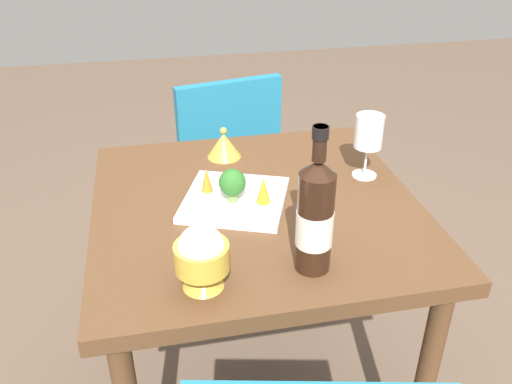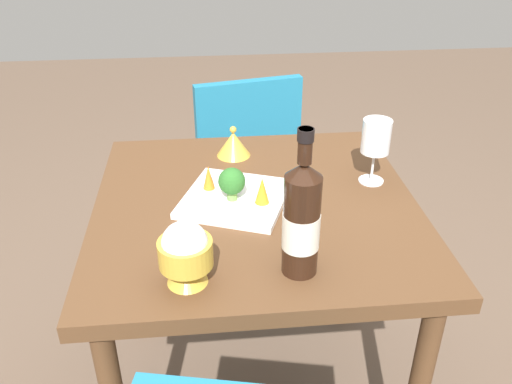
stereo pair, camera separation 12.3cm
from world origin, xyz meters
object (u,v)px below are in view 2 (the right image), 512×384
Objects in this scene: wine_bottle at (301,219)px; carrot_garnish_right at (209,177)px; rice_bowl_lid at (233,144)px; broccoli_floret at (232,182)px; wine_glass at (376,138)px; rice_bowl at (185,252)px; serving_plate at (235,198)px; chair_near_window at (244,153)px; carrot_garnish_left at (262,190)px.

carrot_garnish_right is at bearing -62.04° from wine_bottle.
rice_bowl_lid is 0.29m from broccoli_floret.
carrot_garnish_right is (0.44, 0.02, -0.08)m from wine_glass.
wine_bottle is 2.28× the size of rice_bowl.
serving_plate is at bearing 10.26° from wine_glass.
carrot_garnish_left is (0.01, 0.78, 0.28)m from chair_near_window.
wine_bottle is 0.39m from carrot_garnish_right.
chair_near_window is 2.63× the size of wine_bottle.
broccoli_floret is (0.12, -0.28, -0.06)m from wine_bottle.
rice_bowl_lid is 1.17× the size of broccoli_floret.
serving_plate is 0.09m from carrot_garnish_left.
chair_near_window is at bearing -100.58° from rice_bowl.
wine_glass is at bearing -167.53° from broccoli_floret.
rice_bowl_lid is at bearing -102.79° from rice_bowl.
rice_bowl is at bearing 55.95° from carrot_garnish_left.
carrot_garnish_right is at bearing -98.48° from rice_bowl.
wine_bottle is at bearing 101.22° from carrot_garnish_left.
rice_bowl reaches higher than serving_plate.
wine_bottle reaches higher than wine_glass.
rice_bowl is (0.23, 0.02, -0.05)m from wine_bottle.
carrot_garnish_right is (0.08, 0.22, 0.01)m from rice_bowl_lid.
wine_glass is 0.63m from rice_bowl.
broccoli_floret is (0.38, 0.09, -0.06)m from wine_glass.
carrot_garnish_left is (-0.18, -0.27, -0.02)m from rice_bowl.
rice_bowl is 1.42× the size of rice_bowl_lid.
serving_plate is (0.08, 0.74, 0.23)m from chair_near_window.
serving_plate is (-0.12, -0.31, -0.07)m from rice_bowl.
carrot_garnish_left is 1.08× the size of carrot_garnish_right.
wine_glass is at bearing -125.68° from wine_bottle.
broccoli_floret is 0.09m from carrot_garnish_right.
wine_bottle is (-0.04, 1.04, 0.35)m from chair_near_window.
carrot_garnish_left is (-0.07, 0.02, -0.01)m from broccoli_floret.
rice_bowl_lid is at bearing -79.64° from wine_bottle.
serving_plate is at bearing -107.51° from chair_near_window.
wine_bottle is 0.27m from carrot_garnish_left.
broccoli_floret is at bearing -17.50° from carrot_garnish_left.
rice_bowl is 2.19× the size of carrot_garnish_right.
rice_bowl is (0.49, 0.38, -0.05)m from wine_glass.
rice_bowl_lid is 0.27m from serving_plate.
broccoli_floret is at bearing 85.71° from rice_bowl_lid.
carrot_garnish_right is (0.13, -0.08, -0.00)m from carrot_garnish_left.
carrot_garnish_left is at bearing -78.78° from wine_bottle.
wine_bottle reaches higher than broccoli_floret.
broccoli_floret is (-0.11, -0.29, -0.01)m from rice_bowl.
chair_near_window is 1.10m from wine_bottle.
chair_near_window reaches higher than carrot_garnish_right.
rice_bowl reaches higher than chair_near_window.
carrot_garnish_right is at bearing -47.48° from broccoli_floret.
rice_bowl_lid is (-0.13, -0.58, -0.04)m from rice_bowl.
rice_bowl reaches higher than carrot_garnish_right.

